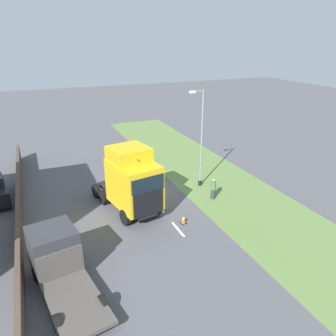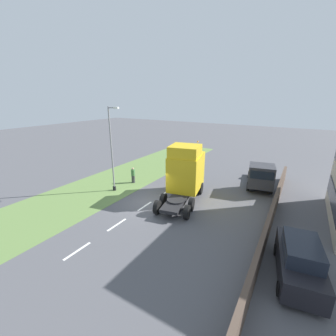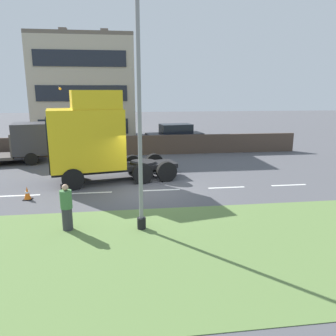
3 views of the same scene
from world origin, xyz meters
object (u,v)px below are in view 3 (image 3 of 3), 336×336
at_px(parked_car, 175,137).
at_px(lamp_post, 139,123).
at_px(traffic_cone_lead, 27,193).
at_px(flatbed_truck, 22,142).
at_px(lorry_cab, 92,137).
at_px(pedestrian, 67,208).

relative_size(parked_car, lamp_post, 0.61).
xyz_separation_m(parked_car, traffic_cone_lead, (-11.35, 8.16, -0.71)).
relative_size(flatbed_truck, parked_car, 1.37).
bearing_deg(traffic_cone_lead, lorry_cab, -45.32).
height_order(parked_car, traffic_cone_lead, parked_car).
bearing_deg(lamp_post, traffic_cone_lead, 52.25).
relative_size(lorry_cab, pedestrian, 4.20).
xyz_separation_m(parked_car, pedestrian, (-14.84, 5.91, -0.22)).
bearing_deg(pedestrian, parked_car, -21.73).
bearing_deg(lamp_post, pedestrian, 86.24).
bearing_deg(lamp_post, parked_car, -12.95).
bearing_deg(lamp_post, lorry_cab, 18.91).
xyz_separation_m(lorry_cab, traffic_cone_lead, (-2.56, 2.58, -2.02)).
xyz_separation_m(lorry_cab, flatbed_truck, (5.32, 4.92, -0.95)).
bearing_deg(lorry_cab, flatbed_truck, 31.55).
distance_m(lorry_cab, traffic_cone_lead, 4.16).
bearing_deg(lamp_post, flatbed_truck, 31.44).
bearing_deg(pedestrian, lamp_post, -93.76).
relative_size(lorry_cab, parked_car, 1.45).
bearing_deg(parked_car, flatbed_truck, 99.74).
bearing_deg(parked_car, lamp_post, 158.48).
height_order(flatbed_truck, lamp_post, lamp_post).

